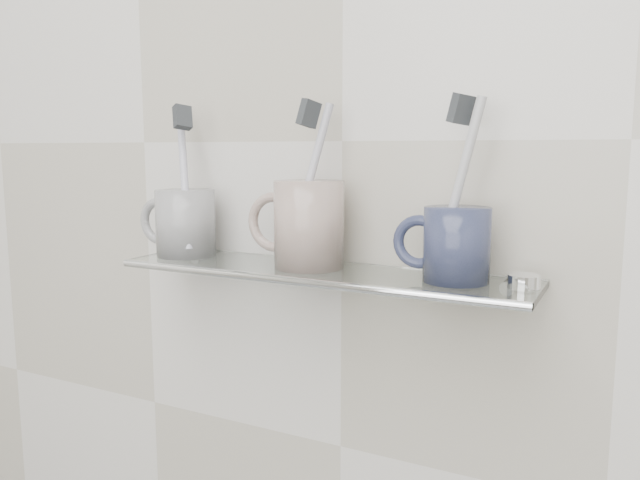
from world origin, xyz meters
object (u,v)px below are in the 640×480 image
Objects in this scene: shelf_glass at (319,272)px; mug_center at (309,224)px; mug_right at (457,245)px; mug_left at (186,223)px.

mug_center reaches higher than shelf_glass.
shelf_glass is at bearing -159.02° from mug_right.
mug_left is at bearing -160.79° from mug_right.
mug_right is at bearing 14.88° from mug_center.
mug_center is at bearing 11.58° from mug_left.
mug_right is at bearing 11.58° from mug_left.
shelf_glass is at bearing -2.29° from mug_center.
shelf_glass is 0.17m from mug_right.
mug_left is (-0.20, 0.00, 0.05)m from shelf_glass.
mug_left is 0.84× the size of mug_center.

